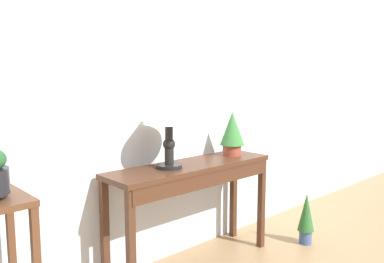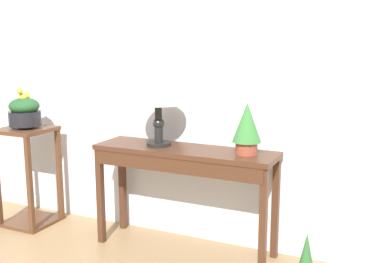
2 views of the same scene
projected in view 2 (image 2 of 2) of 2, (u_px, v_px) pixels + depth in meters
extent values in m
cube|color=silver|center=(198.00, 51.00, 3.39)|extent=(9.00, 0.10, 2.80)
cube|color=#472819|center=(185.00, 151.00, 3.26)|extent=(1.29, 0.36, 0.03)
cube|color=#472819|center=(174.00, 166.00, 3.14)|extent=(1.23, 0.03, 0.10)
cube|color=#472819|center=(101.00, 196.00, 3.46)|extent=(0.04, 0.04, 0.71)
cube|color=#472819|center=(263.00, 223.00, 2.95)|extent=(0.04, 0.04, 0.71)
cube|color=#472819|center=(123.00, 185.00, 3.72)|extent=(0.04, 0.04, 0.71)
cube|color=#472819|center=(275.00, 208.00, 3.21)|extent=(0.04, 0.04, 0.71)
cylinder|color=black|center=(159.00, 144.00, 3.34)|extent=(0.17, 0.17, 0.02)
cylinder|color=black|center=(159.00, 133.00, 3.33)|extent=(0.06, 0.06, 0.14)
sphere|color=black|center=(159.00, 123.00, 3.31)|extent=(0.08, 0.08, 0.08)
cylinder|color=black|center=(158.00, 114.00, 3.30)|extent=(0.05, 0.05, 0.14)
cone|color=white|center=(158.00, 90.00, 3.27)|extent=(0.34, 0.34, 0.20)
cylinder|color=#9E4733|center=(246.00, 148.00, 3.08)|extent=(0.14, 0.14, 0.08)
cone|color=#387A38|center=(247.00, 122.00, 3.05)|extent=(0.19, 0.19, 0.26)
cube|color=#56331E|center=(26.00, 130.00, 3.75)|extent=(0.38, 0.38, 0.03)
cube|color=#56331E|center=(32.00, 221.00, 3.89)|extent=(0.38, 0.38, 0.03)
cube|color=#56331E|center=(30.00, 185.00, 3.60)|extent=(0.04, 0.04, 0.74)
cube|color=#56331E|center=(28.00, 169.00, 4.04)|extent=(0.04, 0.04, 0.74)
cube|color=#56331E|center=(60.00, 173.00, 3.90)|extent=(0.04, 0.04, 0.74)
cylinder|color=black|center=(26.00, 127.00, 3.74)|extent=(0.11, 0.11, 0.02)
cylinder|color=black|center=(25.00, 118.00, 3.73)|extent=(0.25, 0.25, 0.11)
ellipsoid|color=#235128|center=(24.00, 106.00, 3.71)|extent=(0.23, 0.23, 0.13)
cylinder|color=#235128|center=(22.00, 101.00, 3.68)|extent=(0.02, 0.05, 0.17)
sphere|color=gold|center=(20.00, 91.00, 3.65)|extent=(0.05, 0.05, 0.05)
cylinder|color=#235128|center=(26.00, 103.00, 3.71)|extent=(0.03, 0.03, 0.12)
sphere|color=gold|center=(27.00, 95.00, 3.71)|extent=(0.05, 0.05, 0.05)
cylinder|color=#235128|center=(24.00, 104.00, 3.70)|extent=(0.02, 0.02, 0.12)
sphere|color=gold|center=(23.00, 97.00, 3.69)|extent=(0.06, 0.06, 0.06)
cone|color=#2D662D|center=(306.00, 260.00, 2.65)|extent=(0.13, 0.13, 0.31)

